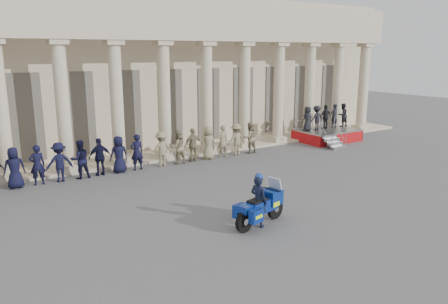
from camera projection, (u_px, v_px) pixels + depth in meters
The scene contains 6 objects.
ground at pixel (226, 206), 16.58m from camera, with size 90.00×90.00×0.00m, color #4B4B4E.
building at pixel (100, 71), 27.66m from camera, with size 40.00×12.50×9.00m.
officer_rank at pixel (106, 156), 20.68m from camera, with size 17.85×0.68×1.80m.
reviewing_stand at pixel (326, 122), 28.45m from camera, with size 3.97×3.77×2.34m.
motorcycle at pixel (261, 206), 14.68m from camera, with size 2.34×1.20×1.52m.
rider at pixel (259, 200), 14.53m from camera, with size 0.56×0.72×1.85m.
Camera 1 is at (-8.53, -13.17, 5.75)m, focal length 35.00 mm.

